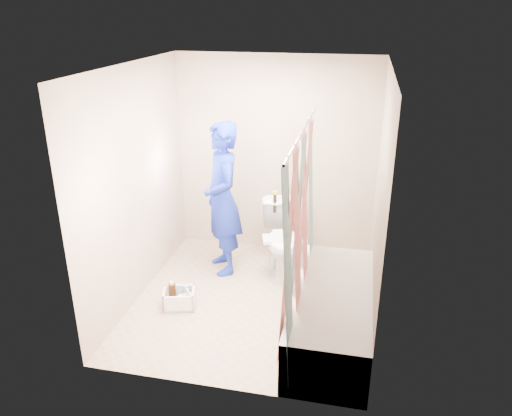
% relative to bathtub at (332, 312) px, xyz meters
% --- Properties ---
extents(floor, '(2.60, 2.60, 0.00)m').
position_rel_bathtub_xyz_m(floor, '(-0.85, 0.43, -0.27)').
color(floor, tan).
rests_on(floor, ground).
extents(ceiling, '(2.40, 2.60, 0.02)m').
position_rel_bathtub_xyz_m(ceiling, '(-0.85, 0.43, 2.13)').
color(ceiling, silver).
rests_on(ceiling, wall_back).
extents(wall_back, '(2.40, 0.02, 2.40)m').
position_rel_bathtub_xyz_m(wall_back, '(-0.85, 1.73, 0.93)').
color(wall_back, '#BAA48F').
rests_on(wall_back, ground).
extents(wall_front, '(2.40, 0.02, 2.40)m').
position_rel_bathtub_xyz_m(wall_front, '(-0.85, -0.88, 0.93)').
color(wall_front, '#BAA48F').
rests_on(wall_front, ground).
extents(wall_left, '(0.02, 2.60, 2.40)m').
position_rel_bathtub_xyz_m(wall_left, '(-2.05, 0.43, 0.93)').
color(wall_left, '#BAA48F').
rests_on(wall_left, ground).
extents(wall_right, '(0.02, 2.60, 2.40)m').
position_rel_bathtub_xyz_m(wall_right, '(0.35, 0.43, 0.93)').
color(wall_right, '#BAA48F').
rests_on(wall_right, ground).
extents(bathtub, '(0.70, 1.75, 0.50)m').
position_rel_bathtub_xyz_m(bathtub, '(0.00, 0.00, 0.00)').
color(bathtub, silver).
rests_on(bathtub, ground).
extents(curtain_rod, '(0.02, 1.90, 0.02)m').
position_rel_bathtub_xyz_m(curtain_rod, '(-0.33, 0.00, 1.68)').
color(curtain_rod, silver).
rests_on(curtain_rod, wall_back).
extents(shower_curtain, '(0.06, 1.75, 1.80)m').
position_rel_bathtub_xyz_m(shower_curtain, '(-0.33, 0.00, 0.75)').
color(shower_curtain, silver).
rests_on(shower_curtain, curtain_rod).
extents(toilet, '(0.63, 0.87, 0.80)m').
position_rel_bathtub_xyz_m(toilet, '(-0.65, 1.16, 0.13)').
color(toilet, white).
rests_on(toilet, ground).
extents(tank_lid, '(0.53, 0.33, 0.04)m').
position_rel_bathtub_xyz_m(tank_lid, '(-0.61, 1.03, 0.20)').
color(tank_lid, white).
rests_on(tank_lid, toilet).
extents(tank_internals, '(0.19, 0.09, 0.26)m').
position_rel_bathtub_xyz_m(tank_internals, '(-0.75, 1.35, 0.52)').
color(tank_internals, black).
rests_on(tank_internals, toilet).
extents(plumber, '(0.69, 0.77, 1.76)m').
position_rel_bathtub_xyz_m(plumber, '(-1.33, 1.05, 0.61)').
color(plumber, navy).
rests_on(plumber, ground).
extents(cleaning_caddy, '(0.37, 0.32, 0.24)m').
position_rel_bathtub_xyz_m(cleaning_caddy, '(-1.55, 0.18, -0.18)').
color(cleaning_caddy, white).
rests_on(cleaning_caddy, ground).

